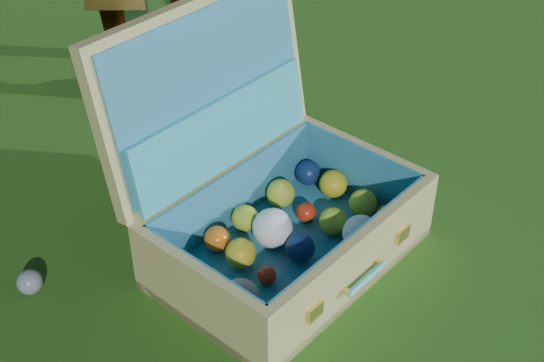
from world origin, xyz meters
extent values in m
plane|color=#215114|center=(0.00, 0.00, 0.00)|extent=(60.00, 60.00, 0.00)
sphere|color=#3A6398|center=(-0.53, 0.04, 0.03)|extent=(0.06, 0.06, 0.06)
cube|color=tan|center=(0.08, -0.18, 0.01)|extent=(0.76, 0.62, 0.02)
cube|color=tan|center=(0.15, -0.38, 0.10)|extent=(0.63, 0.23, 0.20)
cube|color=tan|center=(0.02, 0.02, 0.10)|extent=(0.63, 0.23, 0.20)
cube|color=tan|center=(-0.22, -0.28, 0.10)|extent=(0.15, 0.38, 0.20)
cube|color=tan|center=(0.38, -0.08, 0.10)|extent=(0.15, 0.38, 0.20)
cube|color=teal|center=(0.08, -0.18, 0.03)|extent=(0.70, 0.56, 0.01)
cube|color=teal|center=(0.14, -0.36, 0.11)|extent=(0.58, 0.20, 0.17)
cube|color=teal|center=(0.02, 0.00, 0.11)|extent=(0.58, 0.20, 0.17)
cube|color=teal|center=(-0.21, -0.27, 0.11)|extent=(0.13, 0.37, 0.17)
cube|color=teal|center=(0.37, -0.09, 0.11)|extent=(0.13, 0.37, 0.17)
cube|color=tan|center=(-0.01, 0.08, 0.41)|extent=(0.66, 0.32, 0.44)
cube|color=teal|center=(0.00, 0.06, 0.41)|extent=(0.60, 0.26, 0.38)
cube|color=teal|center=(0.01, 0.03, 0.29)|extent=(0.57, 0.23, 0.18)
cube|color=#F2C659|center=(-0.02, -0.45, 0.10)|extent=(0.05, 0.02, 0.04)
cube|color=#F2C659|center=(0.32, -0.34, 0.10)|extent=(0.05, 0.02, 0.04)
cylinder|color=teal|center=(0.16, -0.41, 0.08)|extent=(0.14, 0.06, 0.02)
cube|color=#F2C659|center=(0.09, -0.42, 0.08)|extent=(0.02, 0.02, 0.01)
cube|color=#F2C659|center=(0.22, -0.38, 0.08)|extent=(0.02, 0.02, 0.01)
sphere|color=#BACB31|center=(-0.12, -0.40, 0.07)|extent=(0.07, 0.07, 0.07)
sphere|color=orange|center=(0.01, -0.35, 0.06)|extent=(0.06, 0.06, 0.06)
sphere|color=tan|center=(0.13, -0.31, 0.06)|extent=(0.06, 0.06, 0.06)
sphere|color=white|center=(0.24, -0.26, 0.08)|extent=(0.10, 0.10, 0.10)
sphere|color=orange|center=(0.36, -0.22, 0.06)|extent=(0.06, 0.06, 0.06)
sphere|color=tan|center=(-0.13, -0.30, 0.08)|extent=(0.09, 0.09, 0.09)
sphere|color=red|center=(-0.03, -0.25, 0.05)|extent=(0.05, 0.05, 0.05)
sphere|color=#0F234E|center=(0.09, -0.22, 0.07)|extent=(0.08, 0.08, 0.08)
sphere|color=#BACB31|center=(0.22, -0.18, 0.07)|extent=(0.07, 0.07, 0.07)
sphere|color=#BACB31|center=(0.33, -0.15, 0.07)|extent=(0.08, 0.08, 0.08)
sphere|color=#BACB31|center=(-0.16, -0.20, 0.06)|extent=(0.06, 0.06, 0.06)
sphere|color=gold|center=(-0.05, -0.17, 0.07)|extent=(0.08, 0.08, 0.08)
sphere|color=white|center=(0.06, -0.13, 0.08)|extent=(0.10, 0.10, 0.10)
sphere|color=red|center=(0.18, -0.10, 0.06)|extent=(0.05, 0.05, 0.05)
sphere|color=gold|center=(0.31, -0.04, 0.07)|extent=(0.08, 0.08, 0.08)
sphere|color=white|center=(-0.20, -0.12, 0.06)|extent=(0.06, 0.06, 0.06)
sphere|color=orange|center=(-0.08, -0.08, 0.07)|extent=(0.07, 0.07, 0.07)
sphere|color=#BACB31|center=(0.02, -0.05, 0.07)|extent=(0.07, 0.07, 0.07)
sphere|color=#BACB31|center=(0.16, -0.01, 0.07)|extent=(0.08, 0.08, 0.08)
sphere|color=#0F234E|center=(0.28, 0.04, 0.07)|extent=(0.07, 0.07, 0.07)
camera|label=1|loc=(-0.69, -1.41, 1.34)|focal=50.00mm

